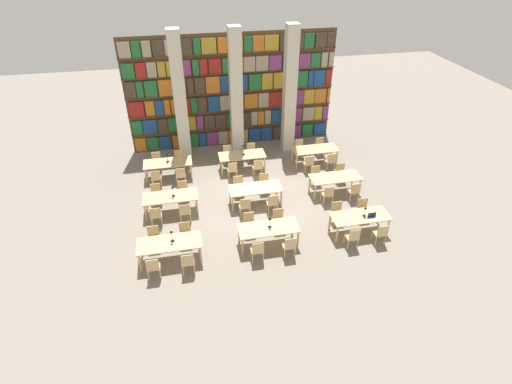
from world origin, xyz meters
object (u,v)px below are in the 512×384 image
at_px(chair_4, 257,250).
at_px(chair_31, 251,152).
at_px(reading_table_6, 168,164).
at_px(chair_33, 299,148).
at_px(chair_6, 289,246).
at_px(reading_table_3, 170,198).
at_px(chair_24, 156,178).
at_px(chair_22, 354,191).
at_px(chair_21, 316,175).
at_px(pillar_left, 180,99).
at_px(chair_14, 185,212).
at_px(reading_table_8, 315,150).
at_px(pillar_center, 236,95).
at_px(chair_5, 249,223).
at_px(chair_9, 337,212).
at_px(chair_19, 264,183).
at_px(pillar_right, 290,91).
at_px(chair_17, 239,186).
at_px(chair_30, 258,167).
at_px(desk_lamp_1, 270,221).
at_px(chair_25, 156,161).
at_px(chair_32, 309,163).
at_px(reading_table_0, 169,244).
at_px(chair_7, 279,219).
at_px(desk_lamp_0, 172,234).
at_px(chair_15, 183,191).
at_px(chair_29, 228,154).
at_px(chair_13, 156,194).
at_px(desk_lamp_3, 173,190).
at_px(desk_lamp_4, 167,156).
at_px(chair_23, 341,173).
at_px(chair_11, 363,209).
at_px(laptop, 372,218).
at_px(chair_10, 380,233).
at_px(desk_lamp_5, 244,148).
at_px(reading_table_5, 335,178).
at_px(chair_2, 188,262).
at_px(chair_28, 232,169).
at_px(reading_table_4, 255,189).
at_px(chair_12, 156,215).
at_px(chair_26, 181,175).
at_px(chair_0, 153,267).
at_px(chair_1, 154,237).
at_px(chair_3, 185,233).
at_px(chair_20, 328,194).

relative_size(chair_4, chair_31, 1.00).
relative_size(reading_table_6, chair_33, 2.44).
relative_size(chair_6, reading_table_3, 0.41).
bearing_deg(chair_24, chair_22, -18.42).
bearing_deg(chair_21, chair_4, 50.41).
relative_size(pillar_left, chair_22, 6.92).
xyz_separation_m(chair_14, reading_table_8, (6.25, 3.37, 0.21)).
xyz_separation_m(pillar_center, chair_21, (2.87, -3.54, -2.53)).
relative_size(chair_5, chair_9, 1.00).
relative_size(chair_19, chair_31, 1.00).
height_order(pillar_right, chair_17, pillar_right).
height_order(chair_9, reading_table_3, chair_9).
bearing_deg(reading_table_3, pillar_center, 52.48).
relative_size(pillar_right, chair_30, 6.92).
relative_size(desk_lamp_1, chair_25, 0.47).
bearing_deg(chair_32, reading_table_0, -143.66).
relative_size(chair_7, chair_19, 1.00).
height_order(chair_31, chair_33, same).
height_order(chair_5, chair_31, same).
bearing_deg(chair_9, desk_lamp_0, 7.51).
height_order(chair_15, chair_25, same).
xyz_separation_m(chair_21, chair_29, (-3.48, 2.67, 0.00)).
bearing_deg(chair_13, desk_lamp_3, 132.68).
bearing_deg(desk_lamp_4, chair_23, -14.79).
bearing_deg(chair_21, reading_table_8, -106.57).
relative_size(chair_11, chair_15, 1.00).
bearing_deg(laptop, chair_10, -74.23).
bearing_deg(chair_11, chair_19, -37.69).
distance_m(laptop, chair_33, 6.32).
relative_size(pillar_center, desk_lamp_5, 12.34).
bearing_deg(pillar_right, reading_table_5, -78.12).
xyz_separation_m(chair_2, chair_17, (2.34, 4.14, 0.00)).
relative_size(chair_2, chair_22, 1.00).
relative_size(chair_28, chair_29, 1.00).
bearing_deg(reading_table_5, chair_7, -146.05).
bearing_deg(pillar_right, chair_33, -71.12).
relative_size(desk_lamp_0, reading_table_4, 0.21).
relative_size(chair_4, chair_14, 1.00).
height_order(chair_12, chair_26, same).
relative_size(reading_table_5, reading_table_8, 1.00).
bearing_deg(laptop, chair_23, 85.44).
relative_size(desk_lamp_1, chair_23, 0.47).
relative_size(pillar_right, desk_lamp_0, 13.29).
relative_size(chair_11, chair_25, 1.00).
bearing_deg(chair_0, pillar_left, 79.67).
bearing_deg(reading_table_4, chair_23, 12.55).
height_order(chair_12, desk_lamp_3, desk_lamp_3).
xyz_separation_m(chair_1, reading_table_4, (3.99, 1.93, 0.21)).
relative_size(chair_12, desk_lamp_3, 1.91).
bearing_deg(chair_3, chair_20, -166.84).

